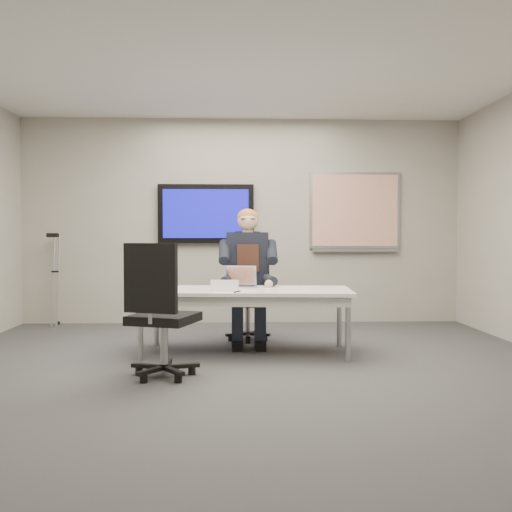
{
  "coord_description": "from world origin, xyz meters",
  "views": [
    {
      "loc": [
        -0.12,
        -4.85,
        1.19
      ],
      "look_at": [
        0.11,
        0.97,
        0.99
      ],
      "focal_mm": 40.0,
      "sensor_mm": 36.0,
      "label": 1
    }
  ],
  "objects_px": {
    "laptop": "(242,282)",
    "office_chair_near": "(161,336)",
    "seated_person": "(248,289)",
    "conference_table": "(246,296)",
    "office_chair_far": "(249,313)"
  },
  "relations": [
    {
      "from": "laptop",
      "to": "office_chair_near",
      "type": "bearing_deg",
      "value": -112.31
    },
    {
      "from": "seated_person",
      "to": "laptop",
      "type": "distance_m",
      "value": 0.31
    },
    {
      "from": "conference_table",
      "to": "laptop",
      "type": "relative_size",
      "value": 6.41
    },
    {
      "from": "laptop",
      "to": "conference_table",
      "type": "bearing_deg",
      "value": -74.38
    },
    {
      "from": "office_chair_near",
      "to": "conference_table",
      "type": "bearing_deg",
      "value": -106.81
    },
    {
      "from": "conference_table",
      "to": "office_chair_near",
      "type": "relative_size",
      "value": 1.92
    },
    {
      "from": "office_chair_far",
      "to": "office_chair_near",
      "type": "distance_m",
      "value": 1.95
    },
    {
      "from": "conference_table",
      "to": "office_chair_far",
      "type": "relative_size",
      "value": 2.21
    },
    {
      "from": "conference_table",
      "to": "seated_person",
      "type": "height_order",
      "value": "seated_person"
    },
    {
      "from": "conference_table",
      "to": "laptop",
      "type": "distance_m",
      "value": 0.28
    },
    {
      "from": "office_chair_far",
      "to": "seated_person",
      "type": "height_order",
      "value": "seated_person"
    },
    {
      "from": "conference_table",
      "to": "office_chair_near",
      "type": "xyz_separation_m",
      "value": [
        -0.73,
        -1.0,
        -0.23
      ]
    },
    {
      "from": "office_chair_far",
      "to": "seated_person",
      "type": "xyz_separation_m",
      "value": [
        -0.01,
        -0.26,
        0.3
      ]
    },
    {
      "from": "office_chair_far",
      "to": "laptop",
      "type": "relative_size",
      "value": 2.9
    },
    {
      "from": "conference_table",
      "to": "office_chair_near",
      "type": "height_order",
      "value": "office_chair_near"
    }
  ]
}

